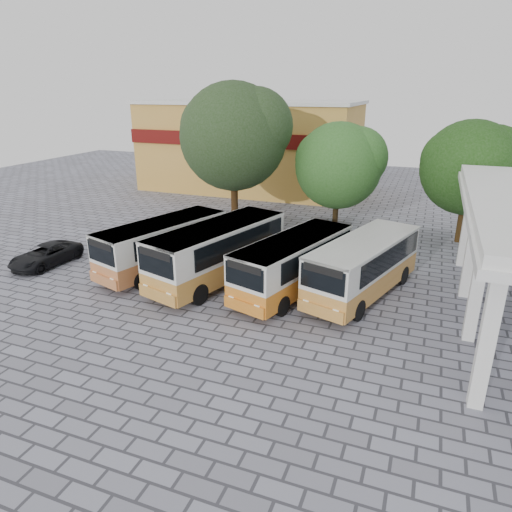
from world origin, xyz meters
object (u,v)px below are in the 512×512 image
at_px(bus_far_left, 163,243).
at_px(bus_far_right, 364,264).
at_px(bus_centre_right, 294,261).
at_px(parked_car, 46,255).
at_px(bus_centre_left, 218,249).

height_order(bus_far_left, bus_far_right, bus_far_right).
xyz_separation_m(bus_centre_right, parked_car, (-14.00, -1.52, -0.99)).
bearing_deg(bus_centre_right, bus_far_right, 30.88).
bearing_deg(bus_far_left, bus_centre_left, 12.69).
distance_m(bus_centre_right, bus_far_right, 3.29).
bearing_deg(bus_far_left, parked_car, -148.19).
bearing_deg(bus_centre_right, bus_far_left, -164.83).
bearing_deg(bus_far_right, bus_far_left, -159.28).
height_order(bus_far_left, parked_car, bus_far_left).
bearing_deg(bus_centre_left, bus_centre_right, 17.10).
relative_size(bus_far_left, bus_centre_right, 1.01).
bearing_deg(bus_centre_left, parked_car, -156.01).
height_order(bus_centre_left, bus_centre_right, bus_centre_left).
relative_size(bus_far_left, bus_far_right, 0.99).
bearing_deg(bus_far_right, bus_centre_right, -148.41).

